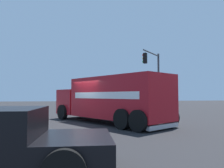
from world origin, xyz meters
TOP-DOWN VIEW (x-y plane):
  - ground_plane at (0.00, 0.00)m, footprint 100.00×100.00m
  - delivery_truck at (0.22, 0.93)m, footprint 8.51×6.56m
  - traffic_light_primary at (-7.28, 6.74)m, footprint 2.93×2.72m

SIDE VIEW (x-z plane):
  - ground_plane at x=0.00m, z-range 0.00..0.00m
  - delivery_truck at x=0.22m, z-range 0.08..2.80m
  - traffic_light_primary at x=-7.28m, z-range 0.92..6.94m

